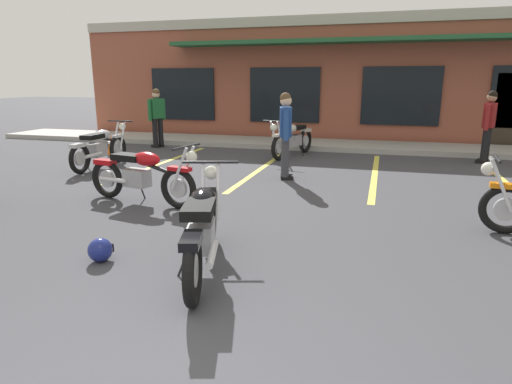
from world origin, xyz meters
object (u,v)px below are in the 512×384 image
Objects in this scene: person_in_black_shirt at (285,131)px; helmet_on_pavement at (100,250)px; person_by_back_row at (157,114)px; motorcycle_blue_standard at (142,175)px; person_in_shorts_foreground at (489,123)px; motorcycle_foreground_classic at (203,227)px; motorcycle_black_cruiser at (100,147)px; traffic_cone at (112,145)px; motorcycle_silver_naked at (292,138)px.

person_in_black_shirt is 6.44× the size of helmet_on_pavement.
person_in_black_shirt and person_by_back_row have the same top height.
person_in_shorts_foreground is (5.93, 5.36, 0.49)m from motorcycle_blue_standard.
motorcycle_foreground_classic is 0.98× the size of motorcycle_blue_standard.
motorcycle_blue_standard is (2.44, -2.40, 0.00)m from motorcycle_black_cruiser.
helmet_on_pavement is (3.20, -4.59, -0.33)m from motorcycle_black_cruiser.
traffic_cone is (-5.15, 6.08, -0.20)m from motorcycle_foreground_classic.
person_in_shorts_foreground is (4.55, 0.31, 0.49)m from motorcycle_silver_naked.
motorcycle_silver_naked is (-0.53, 7.12, 0.00)m from motorcycle_foreground_classic.
helmet_on_pavement is at bearing -102.45° from person_in_black_shirt.
person_in_black_shirt is at bearing 77.55° from helmet_on_pavement.
motorcycle_black_cruiser reaches higher than traffic_cone.
helmet_on_pavement is at bearing -173.95° from motorcycle_foreground_classic.
motorcycle_blue_standard is at bearing -126.64° from person_in_black_shirt.
motorcycle_silver_naked is 1.23× the size of person_in_shorts_foreground.
motorcycle_foreground_classic is 7.97m from traffic_cone.
helmet_on_pavement is 7.38m from traffic_cone.
motorcycle_foreground_classic is 4.49m from person_in_black_shirt.
motorcycle_black_cruiser is at bearing 179.82° from person_in_black_shirt.
person_in_black_shirt is 4.76m from helmet_on_pavement.
motorcycle_silver_naked is at bearing 34.79° from motorcycle_black_cruiser.
motorcycle_black_cruiser is 4.24m from person_in_black_shirt.
motorcycle_silver_naked is 1.23× the size of person_in_black_shirt.
person_by_back_row is at bearing 114.14° from helmet_on_pavement.
motorcycle_foreground_classic and motorcycle_blue_standard have the same top height.
motorcycle_black_cruiser is 3.15m from person_by_back_row.
person_by_back_row is (-8.62, 0.15, 0.00)m from person_in_shorts_foreground.
motorcycle_black_cruiser is 4.64m from motorcycle_silver_naked.
motorcycle_blue_standard is 2.35m from helmet_on_pavement.
motorcycle_blue_standard is at bearing -105.26° from motorcycle_silver_naked.
person_in_shorts_foreground is 6.44× the size of helmet_on_pavement.
motorcycle_blue_standard is 6.14m from person_by_back_row.
motorcycle_blue_standard is at bearing -44.54° from motorcycle_black_cruiser.
person_in_black_shirt is (0.40, -2.66, 0.49)m from motorcycle_silver_naked.
person_in_shorts_foreground reaches higher than motorcycle_black_cruiser.
motorcycle_blue_standard is at bearing -63.97° from person_by_back_row.
motorcycle_foreground_classic is 2.82m from motorcycle_blue_standard.
motorcycle_silver_naked is at bearing 74.74° from motorcycle_blue_standard.
motorcycle_blue_standard is 1.25× the size of person_in_black_shirt.
person_in_black_shirt is 5.32m from traffic_cone.
person_in_shorts_foreground is at bearing 19.49° from motorcycle_black_cruiser.
motorcycle_blue_standard is 1.25× the size of person_by_back_row.
motorcycle_blue_standard reaches higher than helmet_on_pavement.
motorcycle_blue_standard is 1.25× the size of person_in_shorts_foreground.
person_in_black_shirt is 1.00× the size of person_in_shorts_foreground.
motorcycle_silver_naked is 2.74m from person_in_black_shirt.
motorcycle_foreground_classic reaches higher than helmet_on_pavement.
helmet_on_pavement is (-1.01, -4.58, -0.82)m from person_in_black_shirt.
helmet_on_pavement is at bearing -70.85° from motorcycle_blue_standard.
motorcycle_black_cruiser is 1.01× the size of motorcycle_blue_standard.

